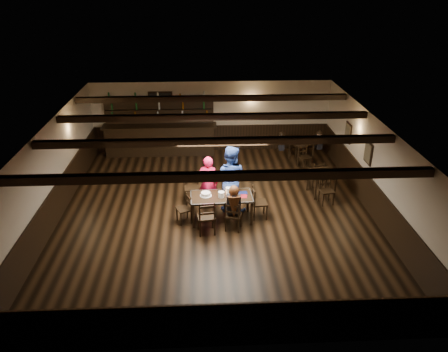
{
  "coord_description": "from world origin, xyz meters",
  "views": [
    {
      "loc": [
        -0.31,
        -11.05,
        6.4
      ],
      "look_at": [
        0.24,
        0.2,
        1.09
      ],
      "focal_mm": 35.0,
      "sensor_mm": 36.0,
      "label": 1
    }
  ],
  "objects_px": {
    "woman_pink": "(208,182)",
    "cake": "(206,194)",
    "chair_near_right": "(233,214)",
    "chair_near_left": "(207,215)",
    "dining_table": "(221,198)",
    "bar_counter": "(160,135)",
    "man_blue": "(230,179)"
  },
  "relations": [
    {
      "from": "dining_table",
      "to": "chair_near_right",
      "type": "height_order",
      "value": "chair_near_right"
    },
    {
      "from": "chair_near_left",
      "to": "bar_counter",
      "type": "distance_m",
      "value": 6.07
    },
    {
      "from": "cake",
      "to": "bar_counter",
      "type": "distance_m",
      "value": 5.33
    },
    {
      "from": "chair_near_right",
      "to": "cake",
      "type": "xyz_separation_m",
      "value": [
        -0.71,
        0.63,
        0.28
      ]
    },
    {
      "from": "cake",
      "to": "chair_near_right",
      "type": "bearing_deg",
      "value": -41.42
    },
    {
      "from": "man_blue",
      "to": "chair_near_right",
      "type": "bearing_deg",
      "value": 109.57
    },
    {
      "from": "woman_pink",
      "to": "cake",
      "type": "xyz_separation_m",
      "value": [
        -0.08,
        -0.71,
        -0.02
      ]
    },
    {
      "from": "dining_table",
      "to": "chair_near_left",
      "type": "height_order",
      "value": "chair_near_left"
    },
    {
      "from": "cake",
      "to": "bar_counter",
      "type": "bearing_deg",
      "value": 108.34
    },
    {
      "from": "woman_pink",
      "to": "man_blue",
      "type": "distance_m",
      "value": 0.68
    },
    {
      "from": "woman_pink",
      "to": "man_blue",
      "type": "height_order",
      "value": "man_blue"
    },
    {
      "from": "chair_near_right",
      "to": "cake",
      "type": "bearing_deg",
      "value": 138.58
    },
    {
      "from": "chair_near_left",
      "to": "bar_counter",
      "type": "height_order",
      "value": "bar_counter"
    },
    {
      "from": "chair_near_left",
      "to": "dining_table",
      "type": "bearing_deg",
      "value": 60.42
    },
    {
      "from": "chair_near_left",
      "to": "cake",
      "type": "xyz_separation_m",
      "value": [
        -0.01,
        0.78,
        0.22
      ]
    },
    {
      "from": "chair_near_right",
      "to": "woman_pink",
      "type": "height_order",
      "value": "woman_pink"
    },
    {
      "from": "man_blue",
      "to": "cake",
      "type": "distance_m",
      "value": 0.89
    },
    {
      "from": "dining_table",
      "to": "cake",
      "type": "relative_size",
      "value": 5.31
    },
    {
      "from": "bar_counter",
      "to": "woman_pink",
      "type": "bearing_deg",
      "value": -68.01
    },
    {
      "from": "chair_near_left",
      "to": "woman_pink",
      "type": "xyz_separation_m",
      "value": [
        0.07,
        1.49,
        0.24
      ]
    },
    {
      "from": "chair_near_right",
      "to": "cake",
      "type": "relative_size",
      "value": 2.68
    },
    {
      "from": "dining_table",
      "to": "man_blue",
      "type": "relative_size",
      "value": 0.87
    },
    {
      "from": "dining_table",
      "to": "woman_pink",
      "type": "bearing_deg",
      "value": 115.52
    },
    {
      "from": "woman_pink",
      "to": "chair_near_left",
      "type": "bearing_deg",
      "value": 94.94
    },
    {
      "from": "dining_table",
      "to": "bar_counter",
      "type": "height_order",
      "value": "bar_counter"
    },
    {
      "from": "cake",
      "to": "bar_counter",
      "type": "xyz_separation_m",
      "value": [
        -1.68,
        5.06,
        -0.07
      ]
    },
    {
      "from": "dining_table",
      "to": "bar_counter",
      "type": "bearing_deg",
      "value": 112.52
    },
    {
      "from": "chair_near_right",
      "to": "woman_pink",
      "type": "relative_size",
      "value": 0.54
    },
    {
      "from": "chair_near_right",
      "to": "woman_pink",
      "type": "bearing_deg",
      "value": 115.35
    },
    {
      "from": "chair_near_right",
      "to": "dining_table",
      "type": "bearing_deg",
      "value": 115.13
    },
    {
      "from": "chair_near_right",
      "to": "woman_pink",
      "type": "xyz_separation_m",
      "value": [
        -0.63,
        1.34,
        0.3
      ]
    },
    {
      "from": "chair_near_left",
      "to": "bar_counter",
      "type": "bearing_deg",
      "value": 106.11
    }
  ]
}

